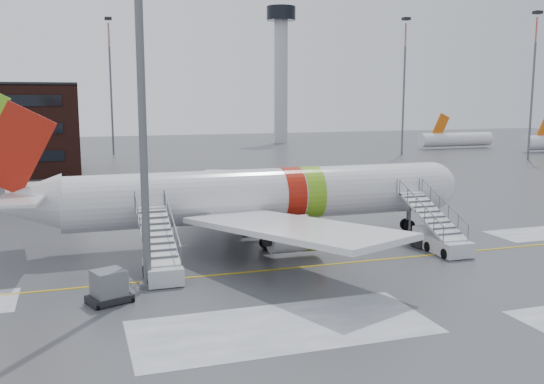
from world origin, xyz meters
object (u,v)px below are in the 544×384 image
object	(u,v)px
pushback_tug	(428,238)
light_mast_near	(140,42)
airliner	(251,196)
airstair_fwd	(442,236)
uld_container	(109,288)
airstair_aft	(161,260)

from	to	relation	value
pushback_tug	light_mast_near	distance (m)	24.00
airliner	airstair_fwd	world-z (taller)	airliner
airliner	uld_container	xyz separation A→B (m)	(-10.61, -10.21, -2.61)
airstair_aft	pushback_tug	distance (m)	19.13
uld_container	pushback_tug	bearing A→B (deg)	13.11
airstair_aft	airliner	bearing A→B (deg)	41.29
airstair_aft	uld_container	distance (m)	4.85
airstair_aft	uld_container	world-z (taller)	airstair_aft
uld_container	light_mast_near	bearing A→B (deg)	40.22
airstair_fwd	light_mast_near	distance (m)	23.73
airliner	light_mast_near	distance (m)	15.51
airstair_aft	light_mast_near	xyz separation A→B (m)	(-0.99, -1.82, 12.34)
airstair_fwd	airstair_aft	xyz separation A→B (m)	(-19.20, 0.00, 0.00)
uld_container	airstair_fwd	bearing A→B (deg)	9.32
uld_container	light_mast_near	xyz separation A→B (m)	(2.18, 1.85, 12.59)
airstair_aft	pushback_tug	xyz separation A→B (m)	(19.07, 1.51, -0.43)
airliner	light_mast_near	size ratio (longest dim) A/B	1.35
airstair_fwd	airliner	bearing A→B (deg)	150.93
airliner	uld_container	size ratio (longest dim) A/B	13.91
airliner	uld_container	world-z (taller)	airliner
airstair_fwd	light_mast_near	xyz separation A→B (m)	(-20.19, -1.82, 12.34)
pushback_tug	airstair_aft	bearing A→B (deg)	-175.47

